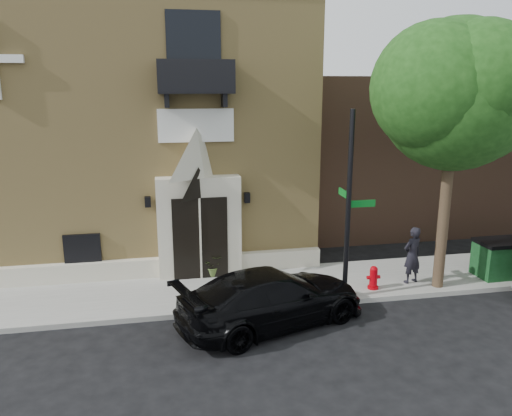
{
  "coord_description": "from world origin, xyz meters",
  "views": [
    {
      "loc": [
        -2.09,
        -12.41,
        6.12
      ],
      "look_at": [
        0.67,
        2.0,
        2.47
      ],
      "focal_mm": 35.0,
      "sensor_mm": 36.0,
      "label": 1
    }
  ],
  "objects_px": {
    "black_sedan": "(272,298)",
    "fire_hydrant": "(373,278)",
    "dumpster": "(504,258)",
    "street_sign": "(349,207)",
    "pedestrian_near": "(412,255)"
  },
  "relations": [
    {
      "from": "black_sedan",
      "to": "fire_hydrant",
      "type": "relative_size",
      "value": 7.14
    },
    {
      "from": "black_sedan",
      "to": "dumpster",
      "type": "xyz_separation_m",
      "value": [
        7.94,
        1.58,
        0.01
      ]
    },
    {
      "from": "dumpster",
      "to": "street_sign",
      "type": "bearing_deg",
      "value": -174.46
    },
    {
      "from": "fire_hydrant",
      "to": "dumpster",
      "type": "bearing_deg",
      "value": 2.73
    },
    {
      "from": "black_sedan",
      "to": "pedestrian_near",
      "type": "xyz_separation_m",
      "value": [
        4.75,
        1.61,
        0.3
      ]
    },
    {
      "from": "fire_hydrant",
      "to": "dumpster",
      "type": "height_order",
      "value": "dumpster"
    },
    {
      "from": "dumpster",
      "to": "pedestrian_near",
      "type": "xyz_separation_m",
      "value": [
        -3.19,
        0.02,
        0.29
      ]
    },
    {
      "from": "fire_hydrant",
      "to": "pedestrian_near",
      "type": "distance_m",
      "value": 1.46
    },
    {
      "from": "black_sedan",
      "to": "pedestrian_near",
      "type": "distance_m",
      "value": 5.03
    },
    {
      "from": "street_sign",
      "to": "pedestrian_near",
      "type": "relative_size",
      "value": 3.0
    },
    {
      "from": "black_sedan",
      "to": "pedestrian_near",
      "type": "height_order",
      "value": "pedestrian_near"
    },
    {
      "from": "black_sedan",
      "to": "street_sign",
      "type": "bearing_deg",
      "value": -86.96
    },
    {
      "from": "black_sedan",
      "to": "street_sign",
      "type": "relative_size",
      "value": 0.95
    },
    {
      "from": "fire_hydrant",
      "to": "pedestrian_near",
      "type": "bearing_deg",
      "value": 10.1
    },
    {
      "from": "black_sedan",
      "to": "street_sign",
      "type": "distance_m",
      "value": 3.3
    }
  ]
}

